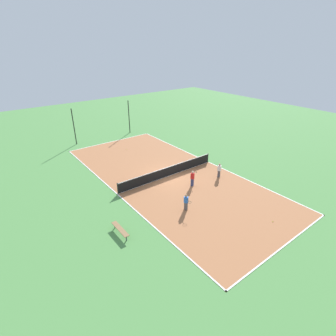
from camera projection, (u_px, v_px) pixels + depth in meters
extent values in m
plane|color=#518E47|center=(168.00, 176.00, 25.78)|extent=(80.00, 80.00, 0.00)
cube|color=#AD6B42|center=(168.00, 176.00, 25.78)|extent=(11.22, 24.81, 0.02)
cube|color=white|center=(117.00, 194.00, 22.73)|extent=(0.10, 24.81, 0.00)
cube|color=white|center=(208.00, 162.00, 28.81)|extent=(0.10, 24.81, 0.00)
cube|color=white|center=(284.00, 246.00, 16.94)|extent=(11.22, 0.10, 0.00)
cube|color=white|center=(111.00, 142.00, 34.61)|extent=(11.22, 0.10, 0.00)
cube|color=white|center=(168.00, 176.00, 25.77)|extent=(11.22, 0.10, 0.00)
cylinder|color=black|center=(118.00, 188.00, 22.56)|extent=(0.10, 0.10, 1.04)
cylinder|color=black|center=(208.00, 158.00, 28.53)|extent=(0.10, 0.10, 1.04)
cube|color=black|center=(168.00, 171.00, 25.55)|extent=(10.92, 0.03, 0.99)
cube|color=white|center=(168.00, 167.00, 25.35)|extent=(10.92, 0.04, 0.06)
cube|color=olive|center=(120.00, 229.00, 17.87)|extent=(0.36, 1.96, 0.04)
cylinder|color=#4C4C51|center=(126.00, 238.00, 17.37)|extent=(0.08, 0.08, 0.41)
cylinder|color=#4C4C51|center=(115.00, 225.00, 18.56)|extent=(0.08, 0.08, 0.41)
cube|color=#4C4C51|center=(219.00, 174.00, 25.43)|extent=(0.31, 0.32, 0.72)
cylinder|color=silver|center=(219.00, 168.00, 25.16)|extent=(0.50, 0.50, 0.50)
sphere|color=tan|center=(220.00, 165.00, 25.01)|extent=(0.22, 0.22, 0.22)
cube|color=#4C4C51|center=(186.00, 206.00, 20.50)|extent=(0.26, 0.30, 0.68)
cylinder|color=blue|center=(186.00, 200.00, 20.24)|extent=(0.44, 0.44, 0.48)
sphere|color=#A87A56|center=(186.00, 196.00, 20.10)|extent=(0.20, 0.20, 0.20)
cylinder|color=#262626|center=(188.00, 200.00, 19.92)|extent=(0.10, 0.28, 0.03)
torus|color=black|center=(190.00, 202.00, 19.69)|extent=(0.37, 0.37, 0.02)
cube|color=navy|center=(192.00, 182.00, 23.88)|extent=(0.31, 0.28, 0.75)
cylinder|color=red|center=(193.00, 176.00, 23.60)|extent=(0.47, 0.47, 0.53)
sphere|color=beige|center=(193.00, 172.00, 23.44)|extent=(0.23, 0.23, 0.23)
cylinder|color=#262626|center=(194.00, 173.00, 23.79)|extent=(0.27, 0.13, 0.03)
torus|color=black|center=(195.00, 172.00, 24.01)|extent=(0.40, 0.40, 0.02)
sphere|color=#CCE033|center=(127.00, 149.00, 32.08)|extent=(0.07, 0.07, 0.07)
sphere|color=#CCE033|center=(273.00, 221.00, 19.21)|extent=(0.07, 0.07, 0.07)
cylinder|color=black|center=(74.00, 127.00, 32.84)|extent=(0.12, 0.12, 4.61)
cylinder|color=black|center=(129.00, 117.00, 37.16)|extent=(0.12, 0.12, 4.61)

